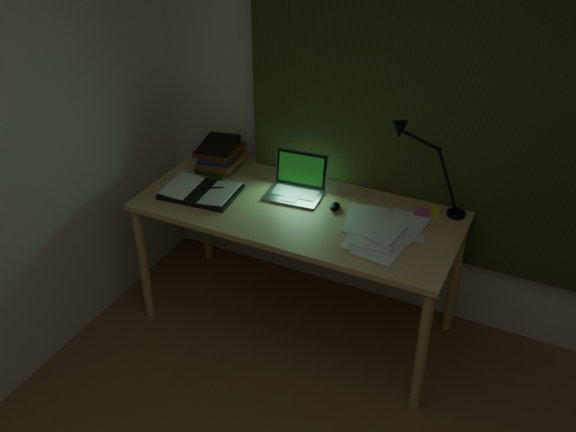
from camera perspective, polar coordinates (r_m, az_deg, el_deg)
name	(u,v)px	position (r m, az deg, el deg)	size (l,w,h in m)	color
wall_back	(444,121)	(3.50, 13.69, 8.18)	(3.50, 0.00, 2.50)	silver
curtain	(447,87)	(3.39, 13.96, 11.03)	(2.20, 0.06, 2.00)	#303319
desk	(297,268)	(3.70, 0.81, -4.63)	(1.75, 0.77, 0.80)	tan
laptop	(294,179)	(3.54, 0.53, 3.27)	(0.31, 0.35, 0.22)	#A6A6AA
open_textbook	(201,191)	(3.64, -7.75, 2.22)	(0.41, 0.29, 0.04)	white
book_stack	(220,154)	(3.88, -6.03, 5.47)	(0.22, 0.26, 0.17)	white
loose_papers	(377,229)	(3.32, 7.92, -1.15)	(0.34, 0.36, 0.02)	white
mouse	(335,207)	(3.48, 4.19, 0.84)	(0.05, 0.08, 0.03)	black
sticky_yellow	(433,211)	(3.53, 12.74, 0.45)	(0.08, 0.08, 0.02)	yellow
sticky_pink	(422,213)	(3.50, 11.86, 0.27)	(0.08, 0.08, 0.02)	#C74D8F
desk_lamp	(463,171)	(3.41, 15.29, 3.89)	(0.36, 0.28, 0.54)	black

